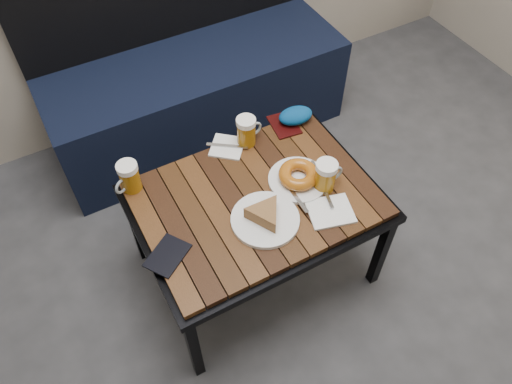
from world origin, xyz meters
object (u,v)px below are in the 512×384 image
bench (195,87)px  passport_burgundy (284,125)px  knit_pouch (296,116)px  passport_navy (168,255)px  beer_mug_left (129,177)px  beer_mug_centre (247,131)px  beer_mug_right (326,176)px  plate_bagel (298,177)px  cafe_table (256,205)px  plate_pie (265,216)px

bench → passport_burgundy: bearing=-78.3°
knit_pouch → passport_burgundy: bearing=180.0°
passport_navy → knit_pouch: bearing=82.5°
beer_mug_left → beer_mug_centre: size_ratio=0.99×
beer_mug_right → passport_burgundy: beer_mug_right is taller
passport_navy → knit_pouch: knit_pouch is taller
beer_mug_centre → plate_bagel: bearing=-83.9°
beer_mug_right → plate_bagel: bearing=133.6°
beer_mug_left → passport_navy: (0.00, -0.32, -0.06)m
plate_bagel → passport_burgundy: bearing=69.1°
beer_mug_centre → passport_burgundy: (0.17, 0.01, -0.06)m
plate_bagel → passport_burgundy: 0.29m
beer_mug_left → plate_bagel: beer_mug_left is taller
beer_mug_left → plate_bagel: bearing=127.5°
cafe_table → knit_pouch: (0.32, 0.26, 0.07)m
beer_mug_centre → plate_bagel: beer_mug_centre is taller
passport_burgundy → knit_pouch: bearing=7.0°
beer_mug_right → plate_bagel: beer_mug_right is taller
cafe_table → knit_pouch: size_ratio=6.13×
plate_pie → knit_pouch: size_ratio=1.68×
beer_mug_left → plate_bagel: size_ratio=0.42×
cafe_table → bench: bearing=80.8°
beer_mug_centre → knit_pouch: beer_mug_centre is taller
plate_pie → bench: bearing=80.5°
cafe_table → beer_mug_left: bearing=145.9°
beer_mug_centre → knit_pouch: size_ratio=0.86×
passport_burgundy → bench: bearing=108.6°
bench → cafe_table: bench is taller
cafe_table → plate_pie: plate_pie is taller
plate_bagel → beer_mug_left: bearing=154.2°
passport_navy → beer_mug_left: bearing=146.7°
passport_navy → passport_burgundy: size_ratio=1.02×
bench → cafe_table: bearing=-99.2°
cafe_table → passport_navy: 0.37m
knit_pouch → beer_mug_right: bearing=-104.4°
plate_pie → passport_navy: bearing=175.0°
knit_pouch → passport_navy: bearing=-153.8°
beer_mug_right → passport_navy: bearing=178.2°
plate_pie → beer_mug_centre: bearing=71.3°
knit_pouch → cafe_table: bearing=-140.8°
beer_mug_left → plate_bagel: 0.59m
cafe_table → plate_pie: bearing=-101.9°
plate_bagel → cafe_table: bearing=176.8°
beer_mug_left → passport_burgundy: bearing=154.6°
cafe_table → plate_bagel: (0.17, -0.01, 0.07)m
beer_mug_centre → plate_pie: beer_mug_centre is taller
knit_pouch → beer_mug_centre: bearing=-177.3°
bench → beer_mug_left: bearing=-128.8°
plate_bagel → beer_mug_centre: bearing=104.7°
beer_mug_centre → plate_pie: bearing=-117.2°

